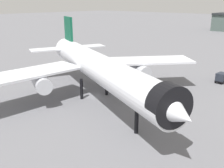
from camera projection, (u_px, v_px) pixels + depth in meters
ground at (95, 96)px, 65.76m from camera, size 900.00×900.00×0.00m
airliner_near_gate at (98, 67)px, 60.81m from camera, size 62.01×55.26×18.72m
service_truck_front at (222, 77)px, 76.74m from camera, size 2.76×5.58×3.00m
traffic_cone_near_nose at (10, 77)px, 80.94m from camera, size 0.58×0.58×0.73m
traffic_cone_wingtip at (78, 65)px, 96.15m from camera, size 0.59×0.59×0.74m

